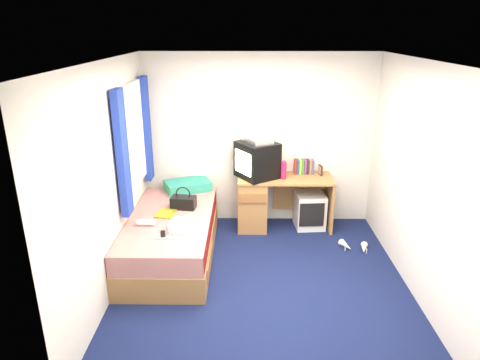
{
  "coord_description": "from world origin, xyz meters",
  "views": [
    {
      "loc": [
        -0.2,
        -4.12,
        2.7
      ],
      "look_at": [
        -0.26,
        0.7,
        0.97
      ],
      "focal_mm": 32.0,
      "sensor_mm": 36.0,
      "label": 1
    }
  ],
  "objects_px": {
    "pink_water_bottle": "(284,171)",
    "white_heels": "(355,247)",
    "desk": "(265,200)",
    "handbag": "(183,202)",
    "towel": "(185,226)",
    "storage_cube": "(310,210)",
    "picture_frame": "(320,170)",
    "aerosol_can": "(279,169)",
    "magazine": "(166,213)",
    "water_bottle": "(146,223)",
    "colour_swatch_fan": "(165,238)",
    "pillow": "(188,186)",
    "remote_control": "(163,234)",
    "vcr": "(257,140)",
    "bed": "(172,237)",
    "crt_tv": "(257,160)"
  },
  "relations": [
    {
      "from": "pillow",
      "to": "magazine",
      "type": "relative_size",
      "value": 2.15
    },
    {
      "from": "vcr",
      "to": "picture_frame",
      "type": "xyz_separation_m",
      "value": [
        0.89,
        0.09,
        -0.46
      ]
    },
    {
      "from": "colour_swatch_fan",
      "to": "remote_control",
      "type": "xyz_separation_m",
      "value": [
        -0.03,
        0.08,
        0.0
      ]
    },
    {
      "from": "vcr",
      "to": "handbag",
      "type": "height_order",
      "value": "vcr"
    },
    {
      "from": "pink_water_bottle",
      "to": "magazine",
      "type": "bearing_deg",
      "value": -154.43
    },
    {
      "from": "desk",
      "to": "storage_cube",
      "type": "distance_m",
      "value": 0.66
    },
    {
      "from": "crt_tv",
      "to": "handbag",
      "type": "bearing_deg",
      "value": -90.55
    },
    {
      "from": "water_bottle",
      "to": "colour_swatch_fan",
      "type": "relative_size",
      "value": 0.91
    },
    {
      "from": "colour_swatch_fan",
      "to": "picture_frame",
      "type": "bearing_deg",
      "value": 38.49
    },
    {
      "from": "desk",
      "to": "handbag",
      "type": "height_order",
      "value": "handbag"
    },
    {
      "from": "storage_cube",
      "to": "handbag",
      "type": "xyz_separation_m",
      "value": [
        -1.69,
        -0.61,
        0.38
      ]
    },
    {
      "from": "bed",
      "to": "water_bottle",
      "type": "height_order",
      "value": "water_bottle"
    },
    {
      "from": "pink_water_bottle",
      "to": "aerosol_can",
      "type": "height_order",
      "value": "pink_water_bottle"
    },
    {
      "from": "crt_tv",
      "to": "magazine",
      "type": "relative_size",
      "value": 2.36
    },
    {
      "from": "pillow",
      "to": "colour_swatch_fan",
      "type": "height_order",
      "value": "pillow"
    },
    {
      "from": "desk",
      "to": "magazine",
      "type": "distance_m",
      "value": 1.48
    },
    {
      "from": "pillow",
      "to": "white_heels",
      "type": "distance_m",
      "value": 2.4
    },
    {
      "from": "colour_swatch_fan",
      "to": "remote_control",
      "type": "relative_size",
      "value": 1.38
    },
    {
      "from": "water_bottle",
      "to": "handbag",
      "type": "bearing_deg",
      "value": 54.11
    },
    {
      "from": "aerosol_can",
      "to": "white_heels",
      "type": "bearing_deg",
      "value": -38.53
    },
    {
      "from": "towel",
      "to": "magazine",
      "type": "distance_m",
      "value": 0.52
    },
    {
      "from": "pillow",
      "to": "aerosol_can",
      "type": "bearing_deg",
      "value": 1.65
    },
    {
      "from": "aerosol_can",
      "to": "magazine",
      "type": "relative_size",
      "value": 0.67
    },
    {
      "from": "pink_water_bottle",
      "to": "towel",
      "type": "bearing_deg",
      "value": -136.36
    },
    {
      "from": "storage_cube",
      "to": "picture_frame",
      "type": "relative_size",
      "value": 3.55
    },
    {
      "from": "pillow",
      "to": "remote_control",
      "type": "height_order",
      "value": "pillow"
    },
    {
      "from": "vcr",
      "to": "storage_cube",
      "type": "bearing_deg",
      "value": 62.56
    },
    {
      "from": "white_heels",
      "to": "picture_frame",
      "type": "bearing_deg",
      "value": 115.04
    },
    {
      "from": "white_heels",
      "to": "desk",
      "type": "bearing_deg",
      "value": 149.03
    },
    {
      "from": "handbag",
      "to": "towel",
      "type": "relative_size",
      "value": 1.1
    },
    {
      "from": "crt_tv",
      "to": "vcr",
      "type": "height_order",
      "value": "vcr"
    },
    {
      "from": "bed",
      "to": "storage_cube",
      "type": "relative_size",
      "value": 4.02
    },
    {
      "from": "desk",
      "to": "handbag",
      "type": "bearing_deg",
      "value": -150.04
    },
    {
      "from": "towel",
      "to": "remote_control",
      "type": "xyz_separation_m",
      "value": [
        -0.23,
        -0.13,
        -0.04
      ]
    },
    {
      "from": "storage_cube",
      "to": "colour_swatch_fan",
      "type": "distance_m",
      "value": 2.32
    },
    {
      "from": "remote_control",
      "to": "colour_swatch_fan",
      "type": "bearing_deg",
      "value": -81.19
    },
    {
      "from": "pillow",
      "to": "white_heels",
      "type": "xyz_separation_m",
      "value": [
        2.22,
        -0.72,
        -0.57
      ]
    },
    {
      "from": "bed",
      "to": "storage_cube",
      "type": "bearing_deg",
      "value": 25.49
    },
    {
      "from": "bed",
      "to": "pillow",
      "type": "bearing_deg",
      "value": 83.78
    },
    {
      "from": "pink_water_bottle",
      "to": "white_heels",
      "type": "relative_size",
      "value": 0.63
    },
    {
      "from": "remote_control",
      "to": "bed",
      "type": "bearing_deg",
      "value": 77.53
    },
    {
      "from": "desk",
      "to": "aerosol_can",
      "type": "relative_size",
      "value": 6.89
    },
    {
      "from": "storage_cube",
      "to": "aerosol_can",
      "type": "height_order",
      "value": "aerosol_can"
    },
    {
      "from": "bed",
      "to": "magazine",
      "type": "relative_size",
      "value": 7.14
    },
    {
      "from": "vcr",
      "to": "pink_water_bottle",
      "type": "distance_m",
      "value": 0.55
    },
    {
      "from": "remote_control",
      "to": "white_heels",
      "type": "height_order",
      "value": "remote_control"
    },
    {
      "from": "bed",
      "to": "aerosol_can",
      "type": "distance_m",
      "value": 1.75
    },
    {
      "from": "crt_tv",
      "to": "picture_frame",
      "type": "distance_m",
      "value": 0.91
    },
    {
      "from": "bed",
      "to": "aerosol_can",
      "type": "bearing_deg",
      "value": 34.18
    },
    {
      "from": "desk",
      "to": "colour_swatch_fan",
      "type": "relative_size",
      "value": 5.91
    }
  ]
}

